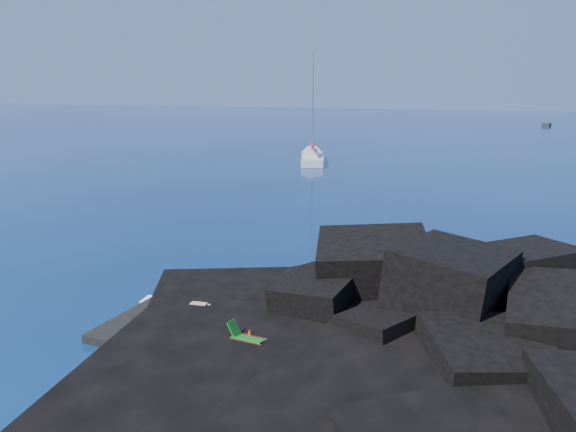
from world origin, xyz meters
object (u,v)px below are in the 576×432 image
Objects in this scene: sunbather at (199,305)px; distant_boat_a at (546,126)px; deck_chair at (248,334)px; marker_cone at (250,335)px; sailboat at (312,162)px.

sunbather is 0.36× the size of distant_boat_a.
deck_chair is 0.38m from marker_cone.
sailboat is 7.41× the size of sunbather.
deck_chair is at bearing -93.10° from sailboat.
sailboat is 24.90× the size of marker_cone.
deck_chair reaches higher than sunbather.
sunbather is 3.36× the size of marker_cone.
distant_boat_a is at bearing 86.72° from deck_chair.
deck_chair reaches higher than distant_boat_a.
deck_chair is 0.76× the size of sunbather.
distant_boat_a is (35.44, 75.81, 0.00)m from sailboat.
sailboat is 51.87m from marker_cone.
deck_chair is (11.88, -50.82, 0.83)m from sailboat.
marker_cone is at bearing 112.19° from deck_chair.
distant_boat_a is at bearing 74.02° from sunbather.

